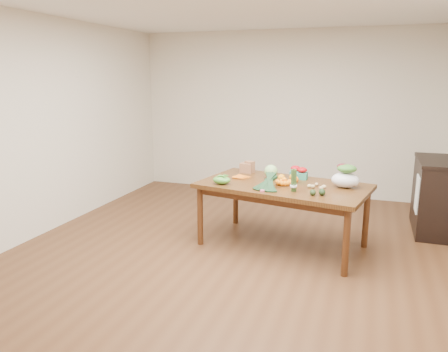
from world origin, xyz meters
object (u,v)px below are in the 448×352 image
(mandarin_cluster, at_px, (284,181))
(paper_bag, at_px, (247,167))
(dining_table, at_px, (282,215))
(kale_bunch, at_px, (266,183))
(salad_bag, at_px, (345,177))
(cabbage, at_px, (271,171))
(cabinet, at_px, (436,196))
(asparagus_bundle, at_px, (294,180))

(mandarin_cluster, bearing_deg, paper_bag, 139.71)
(dining_table, relative_size, kale_bunch, 4.69)
(paper_bag, bearing_deg, salad_bag, -17.18)
(dining_table, distance_m, salad_bag, 0.84)
(cabbage, distance_m, salad_bag, 0.91)
(salad_bag, bearing_deg, paper_bag, 162.82)
(cabbage, height_order, mandarin_cluster, cabbage)
(kale_bunch, bearing_deg, mandarin_cluster, 72.55)
(cabinet, distance_m, salad_bag, 1.56)
(paper_bag, height_order, salad_bag, salad_bag)
(asparagus_bundle, bearing_deg, salad_bag, 46.90)
(mandarin_cluster, bearing_deg, asparagus_bundle, -59.84)
(mandarin_cluster, bearing_deg, kale_bunch, -118.54)
(cabbage, bearing_deg, mandarin_cluster, -54.02)
(mandarin_cluster, xyz_separation_m, asparagus_bundle, (0.15, -0.26, 0.08))
(mandarin_cluster, bearing_deg, salad_bag, 9.53)
(cabbage, relative_size, kale_bunch, 0.40)
(kale_bunch, relative_size, salad_bag, 1.31)
(cabinet, bearing_deg, dining_table, -147.41)
(cabbage, height_order, asparagus_bundle, asparagus_bundle)
(paper_bag, distance_m, asparagus_bundle, 1.05)
(kale_bunch, height_order, asparagus_bundle, asparagus_bundle)
(dining_table, relative_size, salad_bag, 6.17)
(paper_bag, bearing_deg, asparagus_bundle, -45.72)
(cabbage, distance_m, mandarin_cluster, 0.38)
(paper_bag, bearing_deg, cabbage, -27.35)
(kale_bunch, bearing_deg, paper_bag, 131.03)
(cabinet, height_order, asparagus_bundle, asparagus_bundle)
(paper_bag, relative_size, mandarin_cluster, 1.18)
(mandarin_cluster, xyz_separation_m, salad_bag, (0.66, 0.11, 0.07))
(kale_bunch, distance_m, salad_bag, 0.89)
(dining_table, bearing_deg, cabinet, 43.67)
(dining_table, height_order, cabbage, cabbage)
(paper_bag, xyz_separation_m, mandarin_cluster, (0.59, -0.50, -0.03))
(paper_bag, bearing_deg, dining_table, -38.45)
(cabinet, xyz_separation_m, salad_bag, (-1.08, -1.06, 0.40))
(cabbage, height_order, salad_bag, salad_bag)
(dining_table, relative_size, mandarin_cluster, 10.43)
(dining_table, xyz_separation_m, asparagus_bundle, (0.17, -0.30, 0.50))
(dining_table, distance_m, mandarin_cluster, 0.42)
(cabinet, bearing_deg, mandarin_cluster, -146.09)
(paper_bag, relative_size, kale_bunch, 0.53)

